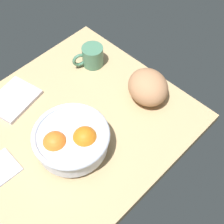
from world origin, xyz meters
TOP-DOWN VIEW (x-y plane):
  - ground_plane at (0.00, 0.00)cm, footprint 74.76×63.92cm
  - fruit_bowl at (-4.49, -7.06)cm, footprint 22.81×22.81cm
  - bread_loaf at (26.65, -9.84)cm, footprint 17.54×18.50cm
  - napkin_folded at (-5.96, 21.25)cm, footprint 17.99×15.39cm
  - mug at (24.53, 14.79)cm, footprint 11.33×7.72cm

SIDE VIEW (x-z plane):
  - ground_plane at x=0.00cm, z-range -3.00..0.00cm
  - napkin_folded at x=-5.96cm, z-range 0.00..1.41cm
  - mug at x=24.53cm, z-range 0.00..7.65cm
  - bread_loaf at x=26.65cm, z-range 0.00..10.25cm
  - fruit_bowl at x=-4.49cm, z-range 0.35..10.46cm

